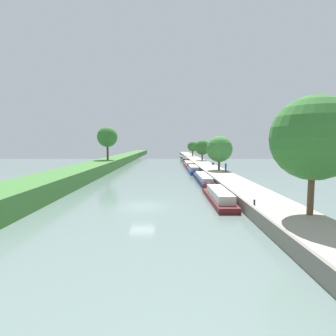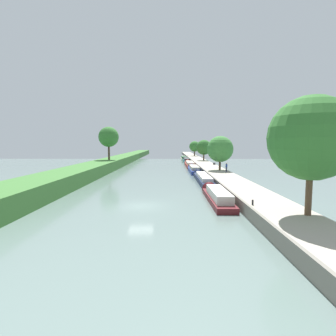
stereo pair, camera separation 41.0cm
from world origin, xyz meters
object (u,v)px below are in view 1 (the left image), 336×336
Objects in this scene: narrowboat_blue at (194,169)px; narrowboat_cream at (183,158)px; narrowboat_red at (189,164)px; person_walking at (227,167)px; mooring_bollard_near at (255,202)px; park_bench at (214,163)px; narrowboat_navy at (203,178)px; narrowboat_teal at (186,160)px; narrowboat_maroon at (218,195)px; mooring_bollard_far at (187,155)px.

narrowboat_cream is at bearing 90.07° from narrowboat_blue.
narrowboat_red is 24.44m from person_walking.
mooring_bollard_near reaches higher than narrowboat_blue.
park_bench reaches higher than narrowboat_red.
narrowboat_navy is 9.38× the size of person_walking.
narrowboat_teal is (-0.16, 44.46, 0.04)m from narrowboat_navy.
mooring_bollard_far is (1.89, 77.98, 0.76)m from narrowboat_maroon.
narrowboat_teal is 23.81m from park_bench.
narrowboat_cream is 54.06m from person_walking.
person_walking reaches higher than narrowboat_maroon.
person_walking is (5.23, -53.79, 1.46)m from narrowboat_cream.
narrowboat_cream is 25.40× the size of mooring_bollard_near.
narrowboat_navy and narrowboat_cream have the same top height.
narrowboat_navy is 10.38× the size of park_bench.
narrowboat_blue is 14.41m from narrowboat_red.
park_bench is at bearing 88.48° from person_walking.
narrowboat_maroon is 36.28m from park_bench.
narrowboat_maroon reaches higher than narrowboat_cream.
narrowboat_maroon is 58.99m from narrowboat_teal.
mooring_bollard_far is at bearing 88.47° from narrowboat_navy.
narrowboat_red is at bearing -90.00° from narrowboat_teal.
person_walking reaches higher than narrowboat_teal.
narrowboat_navy is at bearing -89.68° from narrowboat_red.
narrowboat_cream is 80.01m from mooring_bollard_near.
narrowboat_cream is 25.40× the size of mooring_bollard_far.
mooring_bollard_far is at bearing 93.14° from person_walking.
narrowboat_cream is 37.79m from park_bench.
narrowboat_teal reaches higher than narrowboat_maroon.
narrowboat_teal is 8.36× the size of person_walking.
narrowboat_blue is at bearing -90.19° from narrowboat_teal.
narrowboat_blue is 0.77× the size of narrowboat_red.
narrowboat_maroon is 14.53m from narrowboat_navy.
narrowboat_navy is 1.28× the size of narrowboat_blue.
narrowboat_blue reaches higher than narrowboat_cream.
narrowboat_navy is at bearing -91.53° from mooring_bollard_far.
narrowboat_red is at bearing 126.61° from park_bench.
mooring_bollard_near is (2.01, -79.98, 0.81)m from narrowboat_cream.
narrowboat_blue is 49.17m from mooring_bollard_far.
park_bench is at bearing 51.24° from narrowboat_blue.
narrowboat_teal is (-0.00, 15.73, 0.02)m from narrowboat_red.
mooring_bollard_near is at bearing -97.00° from person_walking.
narrowboat_maroon is at bearing -90.03° from narrowboat_teal.
person_walking is at bearing 83.00° from mooring_bollard_near.
narrowboat_cream is 6.89× the size of person_walking.
park_bench is (5.51, -23.15, 0.86)m from narrowboat_teal.
narrowboat_maroon is at bearing -89.87° from narrowboat_blue.
narrowboat_cream is (-0.15, 14.20, -0.07)m from narrowboat_teal.
mooring_bollard_far is 42.29m from park_bench.
narrowboat_red is (0.10, 14.41, -0.04)m from narrowboat_blue.
mooring_bollard_far is (1.70, 63.45, 0.77)m from narrowboat_navy.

